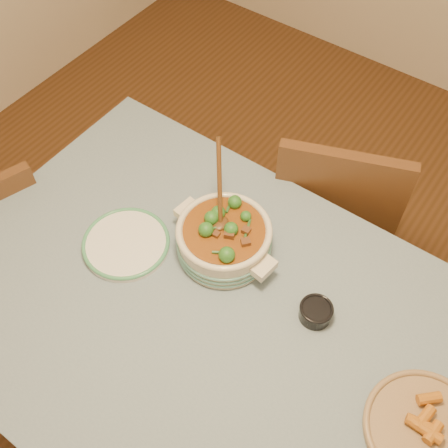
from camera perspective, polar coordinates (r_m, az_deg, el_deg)
name	(u,v)px	position (r m, az deg, el deg)	size (l,w,h in m)	color
floor	(228,418)	(2.23, 0.37, -19.12)	(4.50, 4.50, 0.00)	#492C15
dining_table	(229,343)	(1.61, 0.50, -12.04)	(1.68, 1.08, 0.76)	brown
stew_casserole	(224,237)	(1.59, 0.00, -1.36)	(0.35, 0.29, 0.32)	beige
white_plate	(126,243)	(1.67, -9.92, -1.96)	(0.27, 0.27, 0.02)	white
condiment_bowl	(316,311)	(1.54, 9.31, -8.76)	(0.11, 0.11, 0.05)	black
fried_plate	(426,430)	(1.49, 19.84, -19.07)	(0.35, 0.35, 0.05)	#9F7D58
chair_far	(333,208)	(2.09, 11.06, 1.63)	(0.55, 0.55, 0.90)	#542F19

